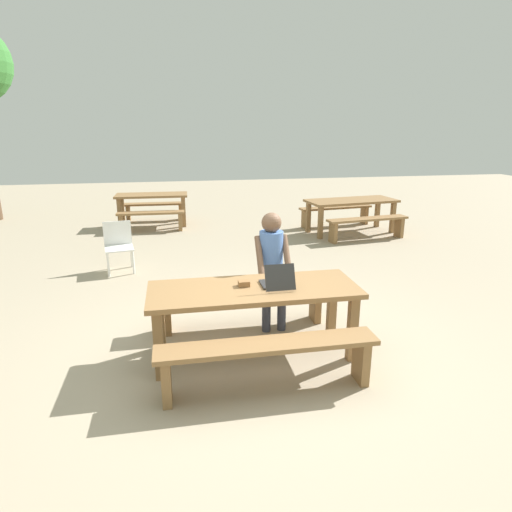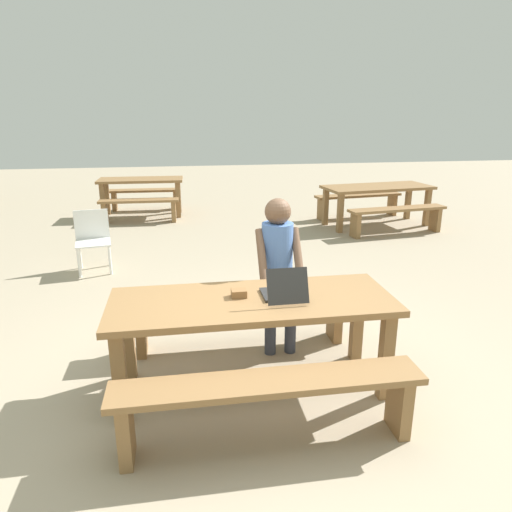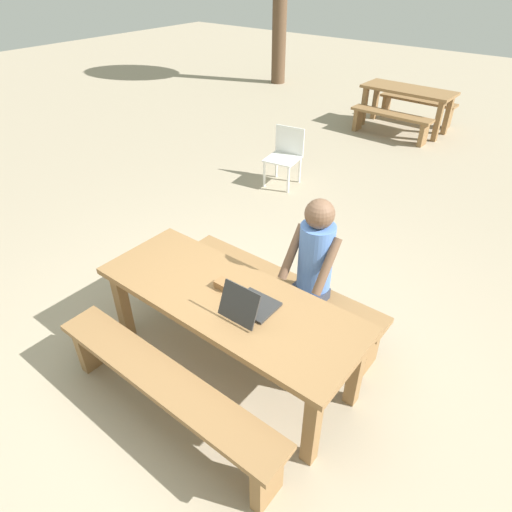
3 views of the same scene
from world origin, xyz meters
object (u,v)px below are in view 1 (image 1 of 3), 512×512
Objects in this scene: small_pouch at (244,283)px; picnic_table_mid at (351,204)px; picnic_table_front at (254,297)px; person_seated at (272,261)px; picnic_table_rear at (152,200)px; plastic_chair at (119,245)px; laptop at (277,281)px.

small_pouch is 0.05× the size of picnic_table_mid.
small_pouch reaches higher than picnic_table_mid.
small_pouch is at bearing 148.84° from picnic_table_front.
person_seated is 0.82× the size of picnic_table_rear.
picnic_table_mid is (2.75, 4.28, -0.17)m from person_seated.
picnic_table_rear is at bearing 73.97° from plastic_chair.
laptop reaches higher than picnic_table_front.
laptop is 3.70m from plastic_chair.
person_seated is (0.33, 0.64, 0.16)m from picnic_table_front.
small_pouch is 5.81m from picnic_table_mid.
laptop reaches higher than picnic_table_mid.
picnic_table_front is 0.17m from small_pouch.
picnic_table_front is at bearing -129.42° from picnic_table_mid.
person_seated reaches higher than picnic_table_mid.
small_pouch is 6.49m from picnic_table_rear.
picnic_table_front is 6.56m from picnic_table_rear.
plastic_chair is (-1.66, 3.12, -0.21)m from picnic_table_front.
small_pouch is (-0.09, 0.06, 0.13)m from picnic_table_front.
picnic_table_rear is at bearing 153.25° from picnic_table_mid.
picnic_table_front is at bearing -117.07° from person_seated.
picnic_table_front is 18.70× the size of small_pouch.
picnic_table_front is 0.74m from person_seated.
picnic_table_mid is (4.73, 1.80, 0.20)m from plastic_chair.
picnic_table_mid is at bearing 58.02° from picnic_table_front.
small_pouch is at bearing -16.70° from laptop.
person_seated reaches higher than picnic_table_rear.
picnic_table_rear is (-4.32, 1.51, -0.01)m from picnic_table_mid.
laptop is 0.18× the size of picnic_table_mid.
picnic_table_front is at bearing -70.94° from plastic_chair.
plastic_chair is at bearing 117.09° from small_pouch.
picnic_table_mid is at bearing -17.74° from picnic_table_rear.
picnic_table_mid is at bearing -120.61° from laptop.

